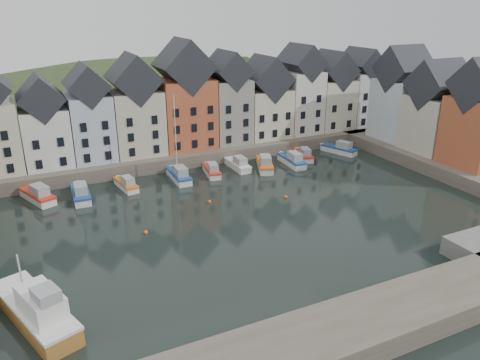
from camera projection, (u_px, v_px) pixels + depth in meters
ground at (265, 221)px, 57.14m from camera, size 260.00×260.00×0.00m
far_quay at (183, 148)px, 82.02m from camera, size 90.00×16.00×2.00m
right_quay at (460, 163)px, 74.37m from camera, size 14.00×54.00×2.00m
near_wall at (289, 353)px, 34.22m from camera, size 50.00×6.00×2.00m
hillside at (150, 196)px, 110.65m from camera, size 153.60×70.40×64.00m
far_terrace at (203, 104)px, 78.84m from camera, size 72.37×8.16×17.78m
right_terrace at (437, 109)px, 75.41m from camera, size 8.30×24.25×16.36m
mooring_buoys at (217, 209)px, 59.95m from camera, size 20.50×5.50×0.50m
boat_a at (38, 195)px, 62.57m from camera, size 4.49×7.29×2.68m
boat_b at (81, 193)px, 63.23m from camera, size 2.47×7.06×2.68m
boat_c at (127, 184)px, 66.73m from camera, size 2.55×5.93×2.20m
boat_d at (179, 175)px, 69.83m from camera, size 2.24×6.80×12.93m
boat_e at (212, 171)px, 72.15m from camera, size 2.82×6.13×2.27m
boat_f at (238, 165)px, 74.70m from camera, size 1.97×6.32×2.42m
boat_g at (265, 164)px, 74.61m from camera, size 4.69×7.30×2.69m
boat_h at (292, 160)px, 76.45m from camera, size 2.56×6.88×2.59m
boat_i at (304, 155)px, 79.50m from camera, size 3.33×6.22×2.28m
boat_j at (340, 149)px, 82.46m from camera, size 4.18×6.78×2.49m
large_vessel at (37, 311)px, 38.25m from camera, size 6.60×11.74×5.91m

